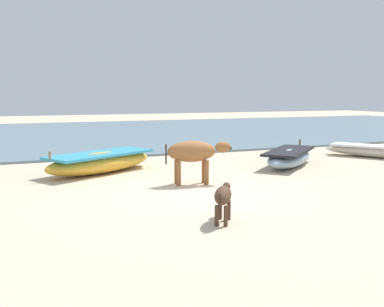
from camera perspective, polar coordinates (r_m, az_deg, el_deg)
ground at (r=9.83m, az=2.07°, el=-5.24°), size 80.00×80.00×0.00m
sea_water at (r=25.26m, az=-13.31°, el=2.60°), size 60.00×20.00×0.08m
fishing_boat_0 at (r=13.84m, az=12.63°, el=-0.46°), size 3.08×2.89×0.71m
fishing_boat_4 at (r=12.62m, az=-11.87°, el=-1.07°), size 3.68×2.75×0.78m
cow_adult_brown at (r=10.69m, az=0.25°, el=0.06°), size 1.65×0.71×1.08m
calf_near_dark at (r=7.57m, az=4.12°, el=-5.61°), size 0.71×0.90×0.64m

